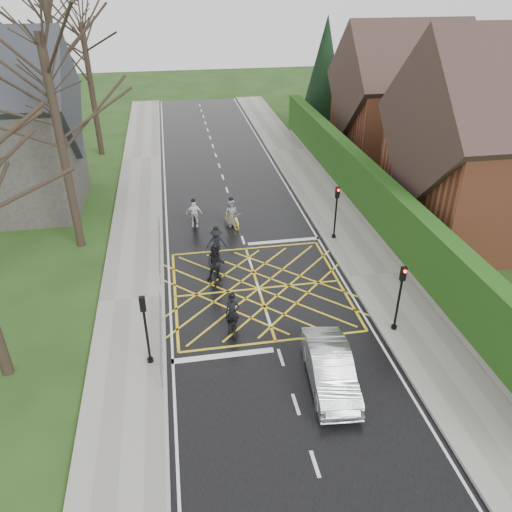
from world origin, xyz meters
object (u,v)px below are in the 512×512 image
object	(u,v)px
cyclist_back	(216,267)
car	(330,369)
cyclist_front	(194,216)
cyclist_lead	(231,216)
cyclist_mid	(217,246)
cyclist_rear	(233,318)

from	to	relation	value
cyclist_back	car	distance (m)	8.45
cyclist_front	cyclist_lead	size ratio (longest dim) A/B	0.90
cyclist_mid	car	distance (m)	10.51
cyclist_rear	car	size ratio (longest dim) A/B	0.44
cyclist_back	cyclist_mid	world-z (taller)	cyclist_back
cyclist_front	cyclist_lead	xyz separation A→B (m)	(2.18, -0.33, -0.02)
cyclist_front	cyclist_rear	bearing A→B (deg)	-79.73
cyclist_rear	cyclist_lead	xyz separation A→B (m)	(1.24, 9.79, 0.04)
cyclist_back	cyclist_mid	size ratio (longest dim) A/B	1.11
cyclist_front	cyclist_lead	bearing A→B (deg)	-3.72
cyclist_lead	cyclist_rear	bearing A→B (deg)	-116.33
cyclist_mid	cyclist_lead	world-z (taller)	cyclist_lead
cyclist_back	cyclist_lead	distance (m)	6.05
cyclist_rear	car	world-z (taller)	cyclist_rear
cyclist_rear	cyclist_front	distance (m)	10.17
cyclist_mid	cyclist_front	distance (m)	3.99
cyclist_back	cyclist_lead	size ratio (longest dim) A/B	1.06
cyclist_front	cyclist_lead	world-z (taller)	cyclist_lead
cyclist_rear	cyclist_lead	world-z (taller)	cyclist_rear
cyclist_front	cyclist_mid	bearing A→B (deg)	-71.65
cyclist_back	cyclist_front	size ratio (longest dim) A/B	1.17
cyclist_front	car	xyz separation A→B (m)	(4.06, -13.92, 0.05)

